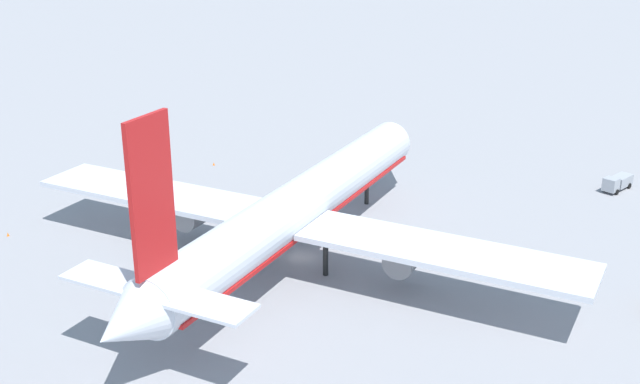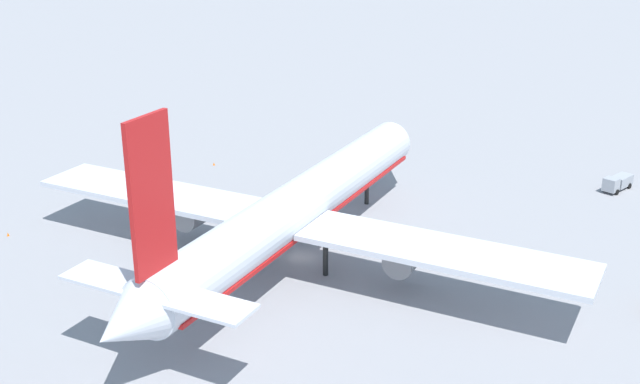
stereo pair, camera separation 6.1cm
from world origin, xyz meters
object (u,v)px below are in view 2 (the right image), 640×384
(traffic_cone_0, at_px, (8,234))
(airliner, at_px, (295,209))
(service_truck_0, at_px, (618,182))
(traffic_cone_1, at_px, (214,164))

(traffic_cone_0, bearing_deg, airliner, -59.53)
(airliner, distance_m, service_truck_0, 58.05)
(service_truck_0, bearing_deg, airliner, 158.81)
(airliner, bearing_deg, traffic_cone_0, 120.47)
(airliner, height_order, service_truck_0, airliner)
(service_truck_0, bearing_deg, traffic_cone_0, 142.92)
(service_truck_0, height_order, traffic_cone_1, service_truck_0)
(airliner, xyz_separation_m, traffic_cone_1, (18.66, 37.40, -7.01))
(service_truck_0, distance_m, traffic_cone_1, 68.08)
(airliner, distance_m, traffic_cone_0, 41.97)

